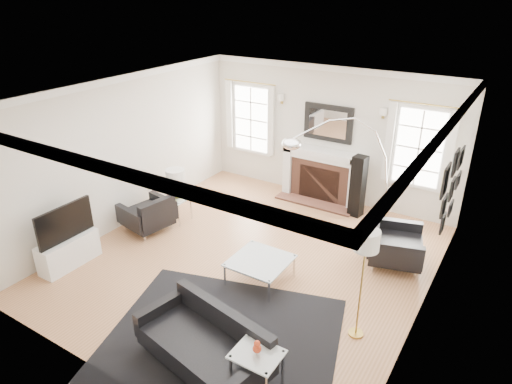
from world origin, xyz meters
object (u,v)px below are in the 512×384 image
Objects in this scene: coffee_table at (260,262)px; arc_floor_lamp at (341,173)px; sofa at (207,344)px; armchair_right at (392,244)px; armchair_left at (149,215)px; fireplace at (321,176)px; gourd_lamp at (176,182)px.

arc_floor_lamp reaches higher than coffee_table.
armchair_right reaches higher than sofa.
armchair_left is 4.36m from armchair_right.
fireplace is 1.97× the size of coffee_table.
armchair_left is (-2.93, 2.07, 0.02)m from sofa.
fireplace reaches higher than coffee_table.
armchair_right is at bearing -39.19° from fireplace.
sofa is 1.88× the size of armchair_left.
fireplace is 0.92× the size of sofa.
gourd_lamp is at bearing 72.10° from armchair_left.
armchair_left is 0.79m from gourd_lamp.
armchair_left is 3.59m from arc_floor_lamp.
fireplace reaches higher than armchair_right.
coffee_table is (-1.57, -1.57, -0.00)m from armchair_right.
fireplace is 1.72m from arc_floor_lamp.
armchair_left is (-2.14, -2.94, -0.22)m from fireplace.
fireplace is 1.73× the size of armchair_left.
coffee_table is at bearing -135.04° from armchair_right.
arc_floor_lamp reaches higher than gourd_lamp.
arc_floor_lamp is (3.04, 1.66, 0.93)m from armchair_left.
coffee_table is (-0.34, 1.79, 0.05)m from sofa.
armchair_right is at bearing -17.87° from arc_floor_lamp.
sofa is at bearing -110.09° from armchair_right.
fireplace reaches higher than gourd_lamp.
coffee_table is (2.59, -0.28, 0.03)m from armchair_left.
armchair_left is at bearing -126.05° from fireplace.
armchair_right is (4.16, 1.30, 0.03)m from armchair_left.
sofa is 3.85m from gourd_lamp.
armchair_right reaches higher than armchair_left.
fireplace is 2.61m from armchair_right.
sofa is 3.58m from armchair_right.
fireplace is 0.73× the size of arc_floor_lamp.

